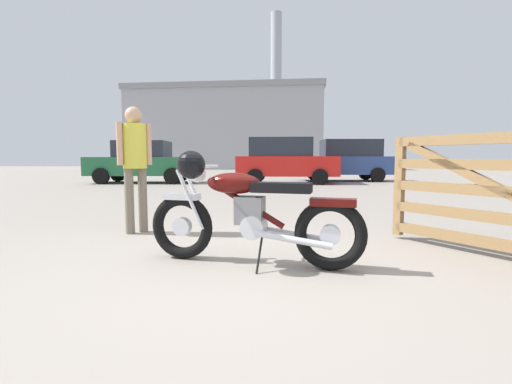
{
  "coord_description": "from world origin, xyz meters",
  "views": [
    {
      "loc": [
        0.08,
        -3.05,
        1.0
      ],
      "look_at": [
        0.01,
        1.3,
        0.59
      ],
      "focal_mm": 25.51,
      "sensor_mm": 36.0,
      "label": 1
    }
  ],
  "objects_px": {
    "red_hatchback_near": "(143,162)",
    "vintage_motorcycle": "(246,213)",
    "pale_sedan_back": "(346,160)",
    "bystander": "(135,156)",
    "dark_sedan_left": "(285,160)"
  },
  "relations": [
    {
      "from": "bystander",
      "to": "pale_sedan_back",
      "type": "bearing_deg",
      "value": -64.5
    },
    {
      "from": "vintage_motorcycle",
      "to": "red_hatchback_near",
      "type": "distance_m",
      "value": 12.13
    },
    {
      "from": "vintage_motorcycle",
      "to": "pale_sedan_back",
      "type": "distance_m",
      "value": 13.12
    },
    {
      "from": "bystander",
      "to": "red_hatchback_near",
      "type": "height_order",
      "value": "red_hatchback_near"
    },
    {
      "from": "bystander",
      "to": "dark_sedan_left",
      "type": "relative_size",
      "value": 0.42
    },
    {
      "from": "dark_sedan_left",
      "to": "pale_sedan_back",
      "type": "relative_size",
      "value": 1.01
    },
    {
      "from": "pale_sedan_back",
      "to": "red_hatchback_near",
      "type": "bearing_deg",
      "value": 7.71
    },
    {
      "from": "dark_sedan_left",
      "to": "red_hatchback_near",
      "type": "relative_size",
      "value": 0.94
    },
    {
      "from": "bystander",
      "to": "dark_sedan_left",
      "type": "bearing_deg",
      "value": -54.0
    },
    {
      "from": "dark_sedan_left",
      "to": "red_hatchback_near",
      "type": "height_order",
      "value": "dark_sedan_left"
    },
    {
      "from": "red_hatchback_near",
      "to": "vintage_motorcycle",
      "type": "bearing_deg",
      "value": -68.69
    },
    {
      "from": "vintage_motorcycle",
      "to": "pale_sedan_back",
      "type": "relative_size",
      "value": 0.52
    },
    {
      "from": "vintage_motorcycle",
      "to": "red_hatchback_near",
      "type": "bearing_deg",
      "value": -53.14
    },
    {
      "from": "bystander",
      "to": "red_hatchback_near",
      "type": "distance_m",
      "value": 10.27
    },
    {
      "from": "vintage_motorcycle",
      "to": "bystander",
      "type": "relative_size",
      "value": 1.23
    }
  ]
}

